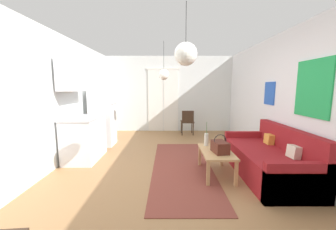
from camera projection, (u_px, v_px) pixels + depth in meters
name	position (u px, v px, depth m)	size (l,w,h in m)	color
ground_plane	(169.00, 178.00, 3.56)	(4.96, 7.91, 0.10)	#996D44
wall_back	(168.00, 94.00, 7.04)	(4.56, 0.13, 2.61)	silver
wall_right	(300.00, 102.00, 3.38)	(0.12, 7.51, 2.61)	silver
wall_left	(36.00, 102.00, 3.37)	(0.12, 7.51, 2.61)	silver
area_rug	(181.00, 167.00, 3.92)	(1.12, 3.11, 0.01)	brown
couch	(269.00, 160.00, 3.54)	(0.92, 1.92, 0.85)	maroon
coffee_table	(215.00, 154.00, 3.54)	(0.52, 0.92, 0.44)	tan
bamboo_vase	(205.00, 139.00, 3.81)	(0.08, 0.08, 0.46)	beige
handbag	(219.00, 147.00, 3.40)	(0.27, 0.36, 0.32)	#512319
refrigerator	(102.00, 116.00, 5.32)	(0.60, 0.60, 1.57)	white
kitchen_counter	(81.00, 123.00, 4.26)	(0.65, 1.03, 2.12)	silver
accent_chair	(187.00, 121.00, 6.53)	(0.42, 0.40, 0.80)	#382619
pendant_lamp_near	(185.00, 54.00, 2.56)	(0.30, 0.30, 0.79)	black
pendant_lamp_far	(163.00, 74.00, 4.73)	(0.25, 0.25, 0.89)	black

